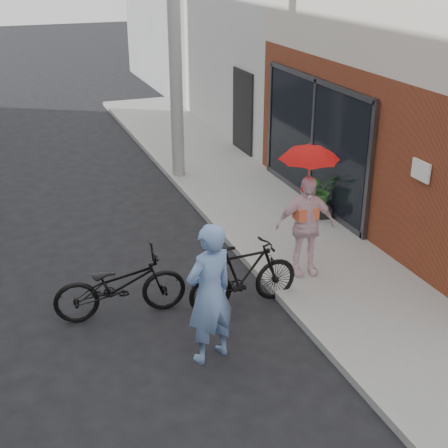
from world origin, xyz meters
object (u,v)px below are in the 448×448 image
bike_right (244,275)px  kimono_woman (305,226)px  officer (210,294)px  utility_pole (174,20)px  bike_left (120,285)px  planter (319,211)px

bike_right → kimono_woman: 1.36m
officer → kimono_woman: officer is taller
utility_pole → bike_left: bearing=-115.3°
bike_left → officer: bearing=-144.8°
utility_pole → bike_right: 6.45m
bike_right → planter: bearing=-50.4°
bike_left → kimono_woman: bearing=-85.0°
utility_pole → bike_left: (-2.48, -5.27, -3.00)m
utility_pole → officer: (-1.63, -6.68, -2.55)m
utility_pole → planter: size_ratio=17.42×
kimono_woman → bike_left: bearing=-169.0°
bike_right → kimono_woman: (1.21, 0.44, 0.42)m
bike_left → kimono_woman: 2.98m
bike_left → kimono_woman: (2.95, 0.04, 0.44)m
utility_pole → bike_left: utility_pole is taller
officer → planter: (3.46, 3.39, -0.72)m
officer → bike_left: size_ratio=1.00×
kimono_woman → planter: kimono_woman is taller
officer → kimono_woman: bearing=-163.2°
utility_pole → bike_left: 6.55m
utility_pole → officer: size_ratio=3.70×
officer → bike_right: bearing=-149.2°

